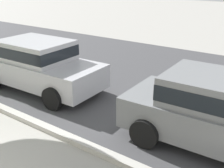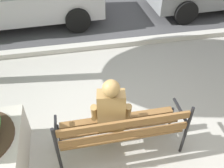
# 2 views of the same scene
# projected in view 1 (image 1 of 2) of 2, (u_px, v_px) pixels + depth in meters

# --- Properties ---
(street_surface) EXTENTS (60.00, 9.00, 0.01)m
(street_surface) POSITION_uv_depth(u_px,v_px,m) (133.00, 74.00, 10.24)
(street_surface) COLOR #424244
(street_surface) RESTS_ON ground
(curb_stone) EXTENTS (60.00, 0.20, 0.12)m
(curb_stone) POSITION_uv_depth(u_px,v_px,m) (33.00, 122.00, 6.74)
(curb_stone) COLOR #B2AFA8
(curb_stone) RESTS_ON ground
(parked_car_silver) EXTENTS (4.16, 2.04, 1.56)m
(parked_car_silver) POSITION_uv_depth(u_px,v_px,m) (39.00, 64.00, 8.59)
(parked_car_silver) COLOR #B7B7BC
(parked_car_silver) RESTS_ON ground
(parked_car_grey) EXTENTS (4.16, 2.04, 1.56)m
(parked_car_grey) POSITION_uv_depth(u_px,v_px,m) (222.00, 111.00, 5.59)
(parked_car_grey) COLOR slate
(parked_car_grey) RESTS_ON ground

